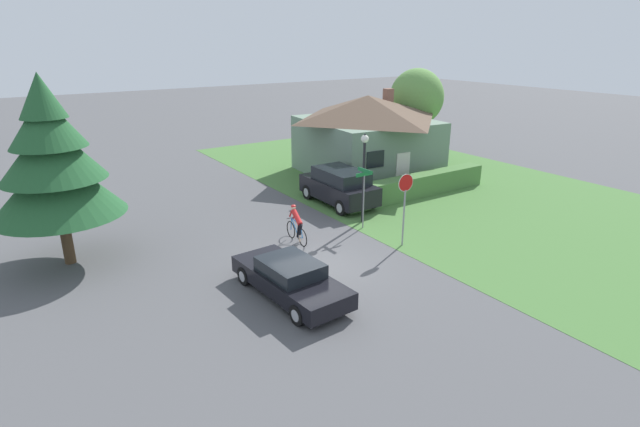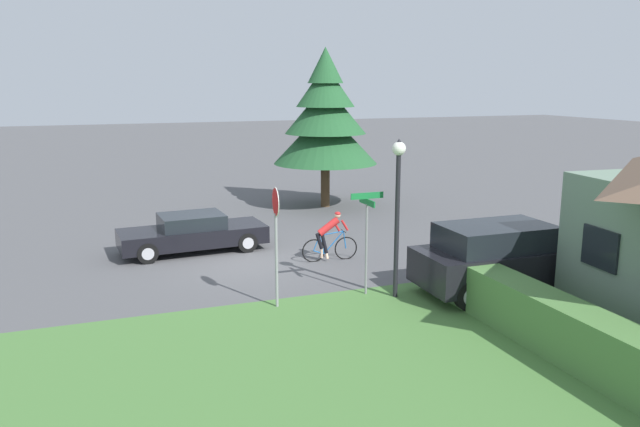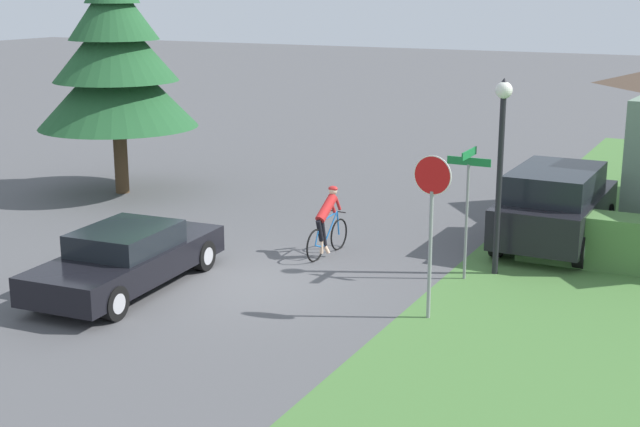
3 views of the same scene
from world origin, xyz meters
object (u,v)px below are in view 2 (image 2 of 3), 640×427
object	(u,v)px
stop_sign	(276,224)
street_lamp	(398,190)
sedan_left_lane	(193,233)
conifer_tall_near	(325,119)
parked_suv_right	(499,258)
cyclist	(329,237)
street_name_sign	(367,225)

from	to	relation	value
stop_sign	street_lamp	xyz separation A→B (m)	(0.36, 3.08, 0.70)
sedan_left_lane	street_lamp	xyz separation A→B (m)	(6.29, 4.18, 2.20)
sedan_left_lane	street_lamp	distance (m)	7.86
street_lamp	conifer_tall_near	size ratio (longest dim) A/B	0.59
parked_suv_right	stop_sign	distance (m)	5.97
cyclist	stop_sign	bearing A→B (deg)	-124.86
stop_sign	street_name_sign	size ratio (longest dim) A/B	1.11
cyclist	street_name_sign	size ratio (longest dim) A/B	0.66
parked_suv_right	street_lamp	xyz separation A→B (m)	(-0.62, -2.70, 1.87)
cyclist	street_lamp	distance (m)	4.29
stop_sign	parked_suv_right	bearing A→B (deg)	-95.64
cyclist	street_name_sign	world-z (taller)	street_name_sign
stop_sign	conifer_tall_near	distance (m)	12.98
sedan_left_lane	street_lamp	size ratio (longest dim) A/B	1.17
cyclist	stop_sign	distance (m)	4.54
cyclist	street_name_sign	bearing A→B (deg)	-90.60
sedan_left_lane	stop_sign	world-z (taller)	stop_sign
cyclist	conifer_tall_near	distance (m)	9.23
parked_suv_right	street_lamp	size ratio (longest dim) A/B	1.10
parked_suv_right	stop_sign	size ratio (longest dim) A/B	1.49
parked_suv_right	cyclist	bearing A→B (deg)	125.85
conifer_tall_near	cyclist	bearing A→B (deg)	-20.07
sedan_left_lane	parked_suv_right	world-z (taller)	parked_suv_right
street_name_sign	conifer_tall_near	xyz separation A→B (m)	(-11.43, 3.23, 2.00)
parked_suv_right	conifer_tall_near	world-z (taller)	conifer_tall_near
cyclist	parked_suv_right	world-z (taller)	parked_suv_right
conifer_tall_near	parked_suv_right	bearing A→B (deg)	0.39
street_name_sign	sedan_left_lane	bearing A→B (deg)	-148.57
sedan_left_lane	street_name_sign	bearing A→B (deg)	-62.23
cyclist	sedan_left_lane	bearing A→B (deg)	150.10
parked_suv_right	stop_sign	world-z (taller)	stop_sign
street_lamp	conifer_tall_near	world-z (taller)	conifer_tall_near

